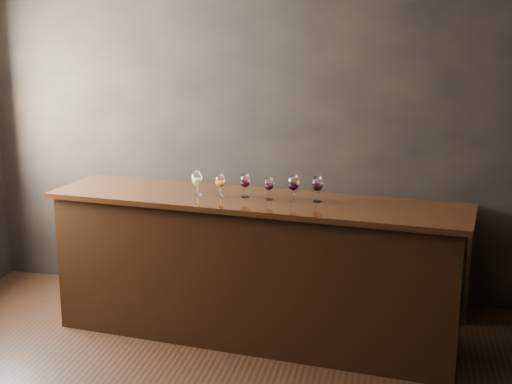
% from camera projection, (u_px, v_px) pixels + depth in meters
% --- Properties ---
extents(room_shell, '(5.02, 4.52, 2.81)m').
position_uv_depth(room_shell, '(147.00, 126.00, 4.13)').
color(room_shell, black).
rests_on(room_shell, ground).
extents(bar_counter, '(3.13, 1.04, 1.07)m').
position_uv_depth(bar_counter, '(255.00, 272.00, 5.45)').
color(bar_counter, black).
rests_on(bar_counter, ground).
extents(bar_top, '(3.24, 1.13, 0.04)m').
position_uv_depth(bar_top, '(255.00, 201.00, 5.32)').
color(bar_top, black).
rests_on(bar_top, bar_counter).
extents(back_bar_shelf, '(2.54, 0.40, 0.91)m').
position_uv_depth(back_bar_shelf, '(315.00, 254.00, 6.11)').
color(back_bar_shelf, black).
rests_on(back_bar_shelf, ground).
extents(glass_white, '(0.08, 0.08, 0.18)m').
position_uv_depth(glass_white, '(197.00, 179.00, 5.39)').
color(glass_white, white).
rests_on(glass_white, bar_top).
extents(glass_amber, '(0.07, 0.07, 0.18)m').
position_uv_depth(glass_amber, '(220.00, 182.00, 5.33)').
color(glass_amber, white).
rests_on(glass_amber, bar_top).
extents(glass_red_a, '(0.08, 0.08, 0.18)m').
position_uv_depth(glass_red_a, '(245.00, 181.00, 5.33)').
color(glass_red_a, white).
rests_on(glass_red_a, bar_top).
extents(glass_red_b, '(0.07, 0.07, 0.17)m').
position_uv_depth(glass_red_b, '(269.00, 185.00, 5.25)').
color(glass_red_b, white).
rests_on(glass_red_b, bar_top).
extents(glass_red_c, '(0.08, 0.08, 0.20)m').
position_uv_depth(glass_red_c, '(293.00, 184.00, 5.19)').
color(glass_red_c, white).
rests_on(glass_red_c, bar_top).
extents(glass_red_d, '(0.08, 0.08, 0.19)m').
position_uv_depth(glass_red_d, '(317.00, 185.00, 5.20)').
color(glass_red_d, white).
rests_on(glass_red_d, bar_top).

